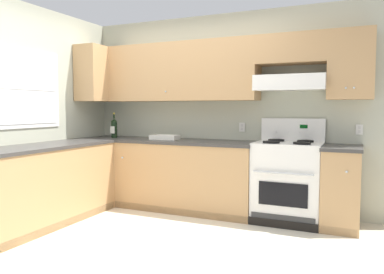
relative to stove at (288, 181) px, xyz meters
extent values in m
plane|color=beige|center=(-1.27, -1.25, -0.48)|extent=(7.04, 7.04, 0.00)
cube|color=#B7BAA3|center=(-0.81, 0.37, 0.80)|extent=(4.68, 0.12, 2.55)
cube|color=tan|center=(-1.58, 0.13, 1.32)|extent=(2.35, 0.34, 0.76)
cube|color=tan|center=(0.64, 0.13, 1.32)|extent=(0.48, 0.34, 0.76)
cube|color=tan|center=(0.00, 0.13, 1.53)|extent=(0.80, 0.34, 0.34)
cube|color=white|center=(0.00, 0.09, 1.14)|extent=(0.80, 0.46, 0.17)
cube|color=white|center=(0.00, -0.13, 1.07)|extent=(0.80, 0.03, 0.04)
sphere|color=silver|center=(-1.58, -0.05, 1.06)|extent=(0.02, 0.02, 0.02)
sphere|color=silver|center=(0.60, -0.05, 1.06)|extent=(0.02, 0.02, 0.02)
sphere|color=silver|center=(0.68, -0.05, 1.06)|extent=(0.02, 0.02, 0.02)
cube|color=silver|center=(-0.65, 0.29, 0.60)|extent=(0.08, 0.01, 0.12)
cube|color=silver|center=(-0.65, 0.29, 0.62)|extent=(0.03, 0.00, 0.03)
cube|color=silver|center=(-0.65, 0.29, 0.58)|extent=(0.03, 0.00, 0.03)
cube|color=silver|center=(0.74, 0.29, 0.60)|extent=(0.08, 0.01, 0.12)
cube|color=silver|center=(0.74, 0.29, 0.62)|extent=(0.03, 0.00, 0.03)
cube|color=silver|center=(0.74, 0.29, 0.58)|extent=(0.03, 0.00, 0.03)
cube|color=#B7BAA3|center=(-2.89, -1.15, 0.80)|extent=(0.12, 4.00, 2.55)
cube|color=white|center=(-2.84, -1.16, 1.07)|extent=(0.04, 1.00, 0.92)
cube|color=white|center=(-2.82, -1.16, 1.07)|extent=(0.01, 0.90, 0.82)
cube|color=white|center=(-2.81, -1.16, 1.07)|extent=(0.01, 0.90, 0.02)
cube|color=tan|center=(-2.65, -0.05, 1.32)|extent=(0.34, 0.64, 0.76)
cube|color=tan|center=(-1.59, -0.01, -0.04)|extent=(2.42, 0.61, 0.87)
cube|color=#3D3A38|center=(-1.59, -0.01, 0.41)|extent=(2.44, 0.63, 0.04)
cube|color=tan|center=(0.58, -0.01, -0.04)|extent=(0.39, 0.61, 0.87)
cube|color=#3D3A38|center=(0.58, -0.01, 0.41)|extent=(0.42, 0.63, 0.04)
cube|color=black|center=(-1.01, -0.28, -0.43)|extent=(3.54, 0.06, 0.09)
sphere|color=silver|center=(-2.08, -0.33, 0.20)|extent=(0.03, 0.03, 0.03)
sphere|color=silver|center=(0.64, -0.33, 0.20)|extent=(0.03, 0.03, 0.03)
cube|color=tan|center=(-2.52, -1.26, -0.04)|extent=(0.61, 1.89, 0.87)
cube|color=#3D3A38|center=(-2.52, -1.26, 0.41)|extent=(0.63, 1.91, 0.04)
cube|color=black|center=(-2.24, -1.26, -0.43)|extent=(0.06, 1.85, 0.09)
cube|color=white|center=(0.00, 0.00, -0.02)|extent=(0.76, 0.58, 0.91)
cube|color=black|center=(0.00, -0.30, -0.10)|extent=(0.53, 0.01, 0.26)
cylinder|color=silver|center=(0.00, -0.32, 0.14)|extent=(0.65, 0.02, 0.02)
cube|color=#333333|center=(0.00, -0.30, -0.38)|extent=(0.70, 0.01, 0.11)
cube|color=white|center=(0.00, 0.00, 0.44)|extent=(0.76, 0.58, 0.02)
cube|color=white|center=(0.00, 0.27, 0.58)|extent=(0.76, 0.04, 0.29)
cube|color=#053F0C|center=(0.13, 0.25, 0.63)|extent=(0.09, 0.01, 0.04)
cylinder|color=black|center=(-0.17, -0.14, 0.46)|extent=(0.19, 0.19, 0.02)
cylinder|color=black|center=(-0.17, -0.14, 0.45)|extent=(0.07, 0.07, 0.01)
cylinder|color=black|center=(0.17, -0.14, 0.46)|extent=(0.19, 0.19, 0.02)
cylinder|color=black|center=(0.17, -0.14, 0.45)|extent=(0.07, 0.07, 0.01)
cylinder|color=black|center=(-0.17, 0.14, 0.46)|extent=(0.19, 0.19, 0.02)
cylinder|color=black|center=(-0.17, 0.14, 0.45)|extent=(0.07, 0.07, 0.01)
cylinder|color=black|center=(0.17, 0.14, 0.46)|extent=(0.19, 0.19, 0.02)
cylinder|color=black|center=(0.17, 0.14, 0.45)|extent=(0.07, 0.07, 0.01)
cylinder|color=white|center=(-0.21, 0.25, 0.55)|extent=(0.04, 0.02, 0.04)
cylinder|color=white|center=(-0.07, 0.25, 0.55)|extent=(0.04, 0.02, 0.04)
cylinder|color=white|center=(0.07, 0.25, 0.55)|extent=(0.04, 0.02, 0.04)
cylinder|color=white|center=(0.21, 0.25, 0.55)|extent=(0.04, 0.02, 0.04)
cylinder|color=black|center=(-2.42, -0.01, 0.55)|extent=(0.08, 0.08, 0.23)
cone|color=black|center=(-2.42, -0.01, 0.68)|extent=(0.08, 0.08, 0.04)
cylinder|color=black|center=(-2.42, -0.01, 0.74)|extent=(0.03, 0.03, 0.09)
cylinder|color=gold|center=(-2.42, -0.01, 0.77)|extent=(0.03, 0.03, 0.02)
cube|color=silver|center=(-2.42, -0.05, 0.54)|extent=(0.07, 0.00, 0.10)
cube|color=white|center=(-1.61, -0.01, 0.44)|extent=(0.30, 0.16, 0.02)
cube|color=white|center=(-1.61, -0.10, 0.46)|extent=(0.37, 0.01, 0.06)
cube|color=white|center=(-1.61, 0.08, 0.46)|extent=(0.37, 0.01, 0.06)
cube|color=white|center=(-1.79, -0.01, 0.46)|extent=(0.01, 0.17, 0.06)
cube|color=white|center=(-1.43, -0.01, 0.46)|extent=(0.01, 0.17, 0.06)
camera|label=1|loc=(0.76, -4.44, 0.85)|focal=35.50mm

